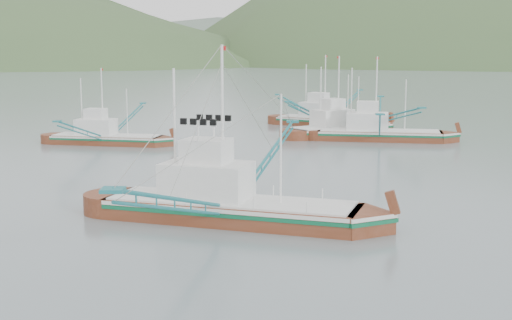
{
  "coord_description": "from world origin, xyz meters",
  "views": [
    {
      "loc": [
        0.8,
        -40.55,
        10.67
      ],
      "look_at": [
        0.0,
        6.0,
        3.2
      ],
      "focal_mm": 50.0,
      "sensor_mm": 36.0,
      "label": 1
    }
  ],
  "objects_px": {
    "bg_boat_far": "(340,117)",
    "bg_boat_extra": "(327,110)",
    "main_boat": "(229,185)",
    "bg_boat_left": "(105,130)",
    "bg_boat_right": "(378,126)"
  },
  "relations": [
    {
      "from": "bg_boat_far",
      "to": "bg_boat_extra",
      "type": "bearing_deg",
      "value": 58.45
    },
    {
      "from": "bg_boat_right",
      "to": "main_boat",
      "type": "bearing_deg",
      "value": -102.45
    },
    {
      "from": "main_boat",
      "to": "bg_boat_extra",
      "type": "height_order",
      "value": "main_boat"
    },
    {
      "from": "bg_boat_far",
      "to": "bg_boat_extra",
      "type": "relative_size",
      "value": 0.95
    },
    {
      "from": "bg_boat_left",
      "to": "bg_boat_extra",
      "type": "distance_m",
      "value": 31.66
    },
    {
      "from": "bg_boat_right",
      "to": "bg_boat_left",
      "type": "height_order",
      "value": "bg_boat_right"
    },
    {
      "from": "main_boat",
      "to": "bg_boat_far",
      "type": "xyz_separation_m",
      "value": [
        11.15,
        43.21,
        -0.06
      ]
    },
    {
      "from": "bg_boat_left",
      "to": "bg_boat_far",
      "type": "distance_m",
      "value": 27.96
    },
    {
      "from": "bg_boat_right",
      "to": "bg_boat_far",
      "type": "height_order",
      "value": "bg_boat_far"
    },
    {
      "from": "bg_boat_right",
      "to": "bg_boat_far",
      "type": "xyz_separation_m",
      "value": [
        -3.79,
        5.04,
        0.53
      ]
    },
    {
      "from": "bg_boat_left",
      "to": "bg_boat_extra",
      "type": "relative_size",
      "value": 0.92
    },
    {
      "from": "main_boat",
      "to": "bg_boat_left",
      "type": "xyz_separation_m",
      "value": [
        -15.41,
        34.5,
        -0.7
      ]
    },
    {
      "from": "main_boat",
      "to": "bg_boat_left",
      "type": "relative_size",
      "value": 1.27
    },
    {
      "from": "bg_boat_left",
      "to": "bg_boat_far",
      "type": "height_order",
      "value": "bg_boat_far"
    },
    {
      "from": "bg_boat_right",
      "to": "bg_boat_extra",
      "type": "bearing_deg",
      "value": 116.24
    }
  ]
}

